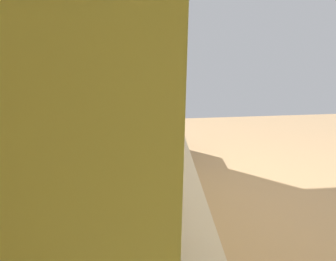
{
  "coord_description": "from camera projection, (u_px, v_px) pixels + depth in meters",
  "views": [
    {
      "loc": [
        -1.77,
        1.37,
        1.95
      ],
      "look_at": [
        -0.49,
        1.27,
        1.38
      ],
      "focal_mm": 25.34,
      "sensor_mm": 36.0,
      "label": 1
    }
  ],
  "objects": [
    {
      "name": "ground_plane",
      "position": [
        283.0,
        226.0,
        2.51
      ],
      "size": [
        6.45,
        6.45,
        0.0
      ],
      "primitive_type": "plane",
      "color": "tan"
    },
    {
      "name": "counter_run",
      "position": [
        156.0,
        231.0,
        1.87
      ],
      "size": [
        3.27,
        0.66,
        0.92
      ],
      "color": "#E6DA80",
      "rests_on": "ground_plane"
    },
    {
      "name": "kettle",
      "position": [
        164.0,
        177.0,
        1.63
      ],
      "size": [
        0.18,
        0.13,
        0.18
      ],
      "color": "#B7BABF",
      "rests_on": "counter_run"
    },
    {
      "name": "upper_cabinets",
      "position": [
        124.0,
        42.0,
        1.29
      ],
      "size": [
        2.25,
        0.34,
        0.69
      ],
      "color": "#E1D77B"
    },
    {
      "name": "oven_range",
      "position": [
        152.0,
        129.0,
        3.67
      ],
      "size": [
        0.71,
        0.65,
        1.1
      ],
      "color": "#B7BABF",
      "rests_on": "ground_plane"
    },
    {
      "name": "bowl",
      "position": [
        160.0,
        144.0,
        2.19
      ],
      "size": [
        0.14,
        0.14,
        0.04
      ],
      "color": "silver",
      "rests_on": "counter_run"
    },
    {
      "name": "wall_back",
      "position": [
        103.0,
        114.0,
        1.84
      ],
      "size": [
        4.15,
        0.12,
        2.63
      ],
      "primitive_type": "cube",
      "color": "#E2C875",
      "rests_on": "ground_plane"
    },
    {
      "name": "microwave",
      "position": [
        150.0,
        114.0,
        2.59
      ],
      "size": [
        0.53,
        0.34,
        0.28
      ],
      "color": "white",
      "rests_on": "counter_run"
    }
  ]
}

